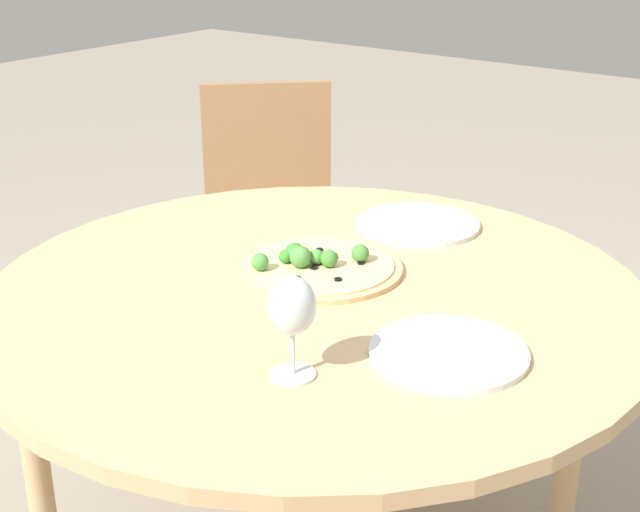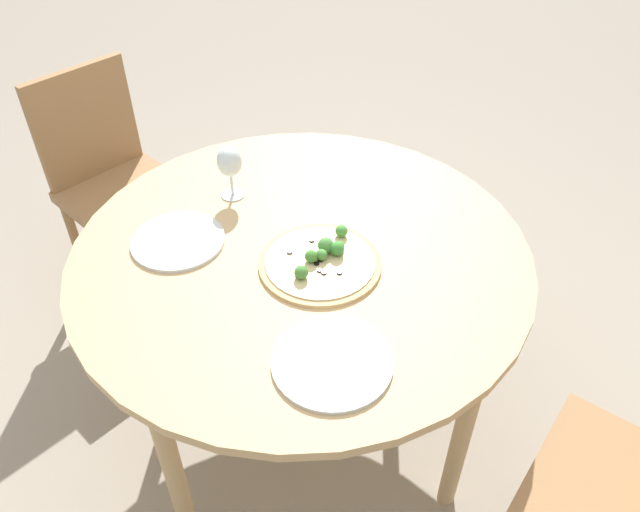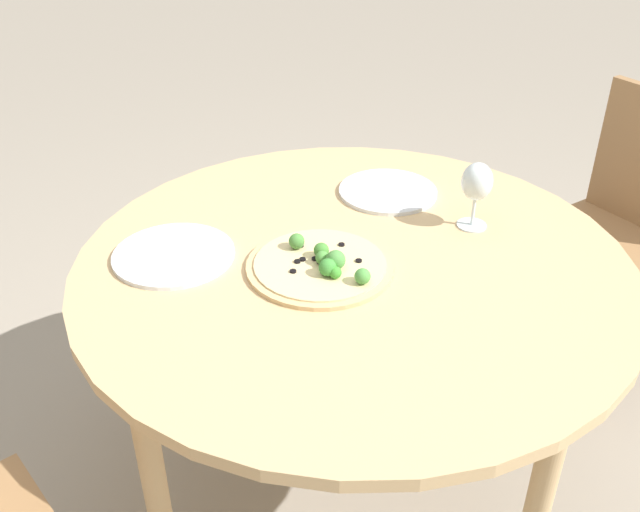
{
  "view_description": "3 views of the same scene",
  "coord_description": "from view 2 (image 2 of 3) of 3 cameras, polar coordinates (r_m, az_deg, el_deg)",
  "views": [
    {
      "loc": [
        -0.9,
        1.17,
        1.37
      ],
      "look_at": [
        0.04,
        -0.07,
        0.74
      ],
      "focal_mm": 50.0,
      "sensor_mm": 36.0,
      "label": 1
    },
    {
      "loc": [
        -0.13,
        -1.24,
        1.77
      ],
      "look_at": [
        0.04,
        -0.07,
        0.74
      ],
      "focal_mm": 35.0,
      "sensor_mm": 36.0,
      "label": 2
    },
    {
      "loc": [
        1.31,
        0.02,
        1.53
      ],
      "look_at": [
        0.04,
        -0.07,
        0.74
      ],
      "focal_mm": 40.0,
      "sensor_mm": 36.0,
      "label": 3
    }
  ],
  "objects": [
    {
      "name": "ground_plane",
      "position": [
        2.16,
        -1.4,
        -13.77
      ],
      "size": [
        12.0,
        12.0,
        0.0
      ],
      "primitive_type": "plane",
      "color": "gray"
    },
    {
      "name": "wine_glass",
      "position": [
        1.79,
        -8.28,
        8.4
      ],
      "size": [
        0.07,
        0.07,
        0.16
      ],
      "color": "silver",
      "rests_on": "dining_table"
    },
    {
      "name": "plate_near",
      "position": [
        1.36,
        1.11,
        -9.67
      ],
      "size": [
        0.27,
        0.27,
        0.01
      ],
      "color": "silver",
      "rests_on": "dining_table"
    },
    {
      "name": "pizza",
      "position": [
        1.59,
        0.08,
        -0.43
      ],
      "size": [
        0.31,
        0.31,
        0.06
      ],
      "color": "tan",
      "rests_on": "dining_table"
    },
    {
      "name": "plate_far",
      "position": [
        1.7,
        -12.87,
        1.38
      ],
      "size": [
        0.25,
        0.25,
        0.01
      ],
      "color": "silver",
      "rests_on": "dining_table"
    },
    {
      "name": "chair",
      "position": [
        2.44,
        -18.29,
        6.72
      ],
      "size": [
        0.56,
        0.56,
        0.86
      ],
      "rotation": [
        0.0,
        0.0,
        0.66
      ],
      "color": "#997047",
      "rests_on": "ground_plane"
    },
    {
      "name": "dining_table",
      "position": [
        1.68,
        -1.75,
        -1.04
      ],
      "size": [
        1.21,
        1.21,
        0.71
      ],
      "color": "tan",
      "rests_on": "ground_plane"
    }
  ]
}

